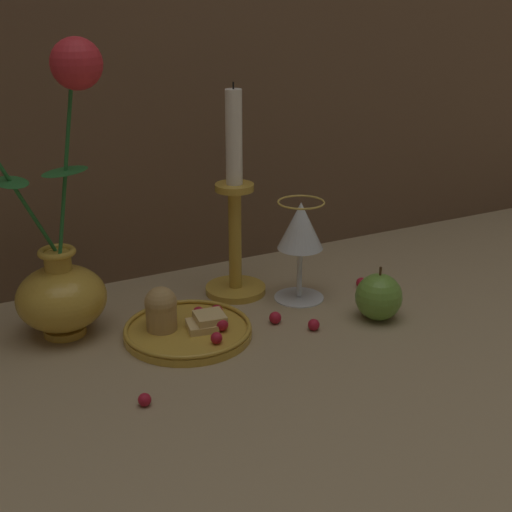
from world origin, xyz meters
The scene contains 10 objects.
ground_plane centered at (0.00, 0.00, 0.00)m, with size 2.40×2.40×0.00m, color #9E8966.
vase centered at (-0.22, 0.09, 0.13)m, with size 0.21×0.12×0.39m.
plate_with_pastries centered at (-0.07, 0.01, 0.02)m, with size 0.17×0.17×0.07m.
wine_glass centered at (0.13, 0.05, 0.11)m, with size 0.08×0.08×0.15m.
candlestick centered at (0.06, 0.11, 0.12)m, with size 0.09×0.09×0.32m.
apple_beside_vase centered at (0.20, -0.07, 0.03)m, with size 0.07×0.07×0.08m.
berry_near_plate centered at (0.24, 0.03, 0.01)m, with size 0.02×0.02×0.02m, color #AD192D.
berry_front_center centered at (0.06, -0.01, 0.01)m, with size 0.02×0.02×0.02m, color #AD192D.
berry_by_glass_stem centered at (0.10, -0.06, 0.01)m, with size 0.02×0.02×0.02m, color #AD192D.
berry_under_candlestick centered at (-0.17, -0.13, 0.01)m, with size 0.02×0.02×0.02m, color #AD192D.
Camera 1 is at (-0.38, -0.80, 0.45)m, focal length 50.00 mm.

